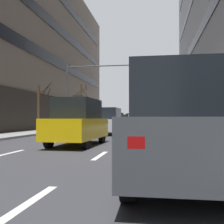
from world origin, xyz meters
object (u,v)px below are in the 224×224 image
street_tree_2 (39,107)px  pedestrian_1 (214,123)px  traffic_signal_0 (95,82)px  street_tree_3 (81,103)px  car_driving_3 (109,121)px  taxi_driving_0 (128,122)px  taxi_driving_1 (78,122)px  taxi_driving_2 (121,123)px  car_parked_0 (176,126)px

street_tree_2 → pedestrian_1: (12.28, -6.90, -1.17)m
traffic_signal_0 → street_tree_3: 8.58m
car_driving_3 → pedestrian_1: bearing=-44.1°
taxi_driving_0 → pedestrian_1: 20.20m
pedestrian_1 → taxi_driving_1: bearing=-163.4°
street_tree_3 → pedestrian_1: 22.99m
taxi_driving_0 → car_driving_3: (-0.08, -13.04, 0.19)m
street_tree_2 → street_tree_3: size_ratio=0.73×
taxi_driving_1 → taxi_driving_2: size_ratio=1.04×
taxi_driving_2 → street_tree_2: (-6.11, -5.11, 1.41)m
car_driving_3 → pedestrian_1: 8.84m
taxi_driving_1 → street_tree_3: bearing=105.9°
taxi_driving_1 → street_tree_3: size_ratio=0.78×
taxi_driving_2 → car_parked_0: car_parked_0 is taller
car_driving_3 → street_tree_3: size_ratio=0.74×
taxi_driving_2 → traffic_signal_0: size_ratio=0.45×
taxi_driving_0 → taxi_driving_1: size_ratio=1.01×
taxi_driving_0 → car_driving_3: bearing=-90.4°
car_parked_0 → street_tree_2: (-9.89, 15.02, 1.11)m
taxi_driving_1 → street_tree_3: (-6.04, 21.16, 2.10)m
car_driving_3 → traffic_signal_0: (-2.41, 5.51, 3.79)m
taxi_driving_2 → street_tree_3: (-6.17, 7.27, 2.37)m
taxi_driving_0 → street_tree_2: 13.77m
taxi_driving_1 → pedestrian_1: (6.30, 1.88, -0.03)m
taxi_driving_1 → pedestrian_1: bearing=16.6°
traffic_signal_0 → street_tree_3: bearing=115.3°
taxi_driving_1 → street_tree_2: 10.68m
pedestrian_1 → street_tree_3: bearing=122.6°
taxi_driving_0 → car_driving_3: 13.04m
taxi_driving_1 → car_parked_0: bearing=-58.0°
taxi_driving_0 → taxi_driving_2: size_ratio=1.05×
car_parked_0 → street_tree_2: street_tree_2 is taller
car_driving_3 → pedestrian_1: (6.34, -6.16, 0.02)m
taxi_driving_1 → car_driving_3: bearing=90.3°
pedestrian_1 → traffic_signal_0: bearing=126.9°
taxi_driving_0 → traffic_signal_0: size_ratio=0.48×
traffic_signal_0 → car_parked_0: bearing=-72.2°
taxi_driving_1 → taxi_driving_2: taxi_driving_1 is taller
car_driving_3 → street_tree_3: 14.59m
car_parked_0 → street_tree_2: bearing=123.4°
car_parked_0 → pedestrian_1: 8.47m
taxi_driving_0 → street_tree_2: street_tree_2 is taller
taxi_driving_0 → taxi_driving_2: 7.19m
street_tree_3 → pedestrian_1: street_tree_3 is taller
taxi_driving_1 → traffic_signal_0: traffic_signal_0 is taller
car_parked_0 → taxi_driving_2: bearing=100.6°
taxi_driving_0 → car_parked_0: 27.60m
taxi_driving_1 → car_parked_0: taxi_driving_1 is taller
car_driving_3 → pedestrian_1: size_ratio=2.72×
taxi_driving_0 → street_tree_2: bearing=-116.1°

